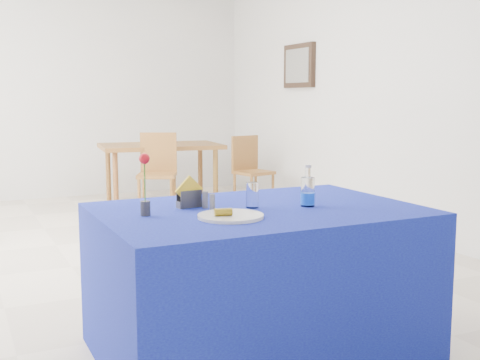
# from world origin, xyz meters

# --- Properties ---
(floor) EXTENTS (7.00, 7.00, 0.00)m
(floor) POSITION_xyz_m (0.00, 0.00, 0.00)
(floor) COLOR beige
(floor) RESTS_ON ground
(room_shell) EXTENTS (7.00, 7.00, 7.00)m
(room_shell) POSITION_xyz_m (0.00, 0.00, 1.75)
(room_shell) COLOR silver
(room_shell) RESTS_ON ground
(picture_frame) EXTENTS (0.06, 0.64, 0.52)m
(picture_frame) POSITION_xyz_m (2.47, 1.60, 1.70)
(picture_frame) COLOR black
(picture_frame) RESTS_ON room_shell
(picture_art) EXTENTS (0.02, 0.52, 0.40)m
(picture_art) POSITION_xyz_m (2.44, 1.60, 1.70)
(picture_art) COLOR #998C66
(picture_art) RESTS_ON room_shell
(plate) EXTENTS (0.31, 0.31, 0.01)m
(plate) POSITION_xyz_m (-0.19, -2.20, 0.77)
(plate) COLOR silver
(plate) RESTS_ON blue_table
(drinking_glass) EXTENTS (0.06, 0.06, 0.13)m
(drinking_glass) POSITION_xyz_m (0.02, -2.01, 0.82)
(drinking_glass) COLOR white
(drinking_glass) RESTS_ON blue_table
(salt_shaker) EXTENTS (0.03, 0.03, 0.08)m
(salt_shaker) POSITION_xyz_m (-0.20, -1.92, 0.80)
(salt_shaker) COLOR slate
(salt_shaker) RESTS_ON blue_table
(pepper_shaker) EXTENTS (0.03, 0.03, 0.08)m
(pepper_shaker) POSITION_xyz_m (-0.20, -2.00, 0.80)
(pepper_shaker) COLOR slate
(pepper_shaker) RESTS_ON blue_table
(blue_table) EXTENTS (1.60, 1.10, 0.76)m
(blue_table) POSITION_xyz_m (0.04, -2.03, 0.38)
(blue_table) COLOR #0F118D
(blue_table) RESTS_ON floor
(water_bottle) EXTENTS (0.07, 0.07, 0.21)m
(water_bottle) POSITION_xyz_m (0.29, -2.09, 0.83)
(water_bottle) COLOR silver
(water_bottle) RESTS_ON blue_table
(napkin_holder) EXTENTS (0.15, 0.07, 0.16)m
(napkin_holder) POSITION_xyz_m (-0.27, -1.86, 0.81)
(napkin_holder) COLOR #3C3C42
(napkin_holder) RESTS_ON blue_table
(rose_vase) EXTENTS (0.05, 0.05, 0.30)m
(rose_vase) POSITION_xyz_m (-0.54, -1.98, 0.91)
(rose_vase) COLOR #292A2F
(rose_vase) RESTS_ON blue_table
(oak_table) EXTENTS (1.53, 1.08, 0.76)m
(oak_table) POSITION_xyz_m (0.96, 2.37, 0.68)
(oak_table) COLOR brown
(oak_table) RESTS_ON floor
(chair_bg_left) EXTENTS (0.55, 0.55, 0.93)m
(chair_bg_left) POSITION_xyz_m (0.74, 1.80, 0.53)
(chair_bg_left) COLOR #9A662C
(chair_bg_left) RESTS_ON floor
(chair_bg_right) EXTENTS (0.46, 0.46, 0.86)m
(chair_bg_right) POSITION_xyz_m (1.90, 1.78, 0.50)
(chair_bg_right) COLOR #9A662C
(chair_bg_right) RESTS_ON floor
(banana_pieces) EXTENTS (0.09, 0.05, 0.04)m
(banana_pieces) POSITION_xyz_m (-0.24, -2.21, 0.79)
(banana_pieces) COLOR yellow
(banana_pieces) RESTS_ON plate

